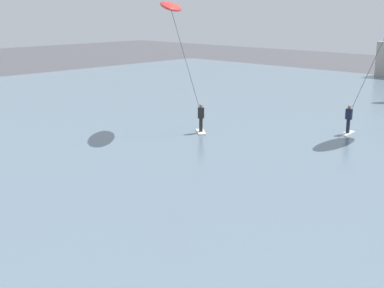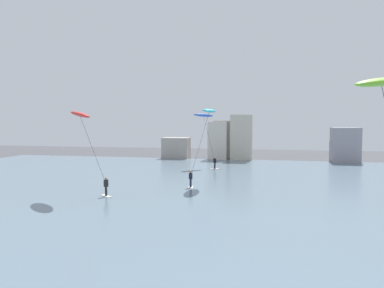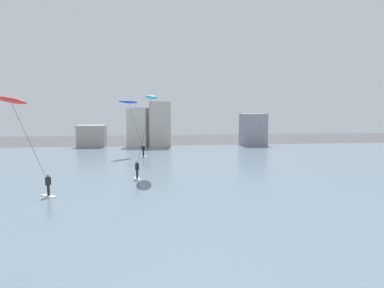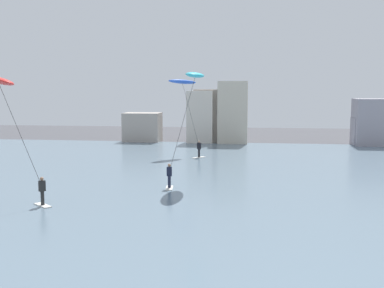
% 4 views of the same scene
% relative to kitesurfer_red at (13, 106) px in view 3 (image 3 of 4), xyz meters
% --- Properties ---
extents(water_bay, '(84.00, 52.00, 0.10)m').
position_rel_kitesurfer_red_xyz_m(water_bay, '(12.12, 6.76, -6.64)').
color(water_bay, slate).
rests_on(water_bay, ground).
extents(far_shore_buildings, '(32.20, 5.41, 7.53)m').
position_rel_kitesurfer_red_xyz_m(far_shore_buildings, '(14.46, 33.06, -3.81)').
color(far_shore_buildings, '#A89E93').
rests_on(far_shore_buildings, ground).
extents(kitesurfer_red, '(4.71, 3.69, 7.49)m').
position_rel_kitesurfer_red_xyz_m(kitesurfer_red, '(0.00, 0.00, 0.00)').
color(kitesurfer_red, silver).
rests_on(kitesurfer_red, water_bay).
extents(kitesurfer_blue, '(4.11, 4.70, 7.57)m').
position_rel_kitesurfer_red_xyz_m(kitesurfer_blue, '(6.89, 21.86, 0.08)').
color(kitesurfer_blue, silver).
rests_on(kitesurfer_blue, water_bay).
extents(kitesurfer_cyan, '(2.41, 5.05, 7.75)m').
position_rel_kitesurfer_red_xyz_m(kitesurfer_cyan, '(9.63, 7.84, 0.45)').
color(kitesurfer_cyan, silver).
rests_on(kitesurfer_cyan, water_bay).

